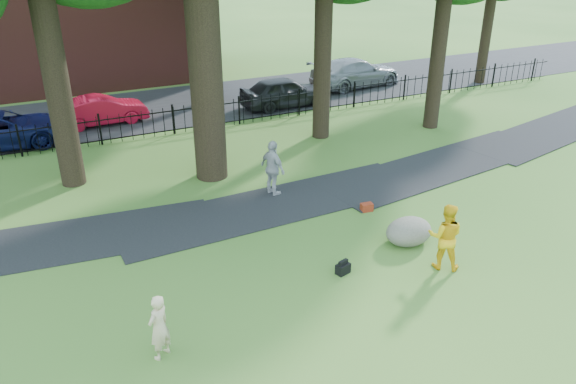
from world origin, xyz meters
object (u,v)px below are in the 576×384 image
man (445,237)px  boulder (409,230)px  red_sedan (102,110)px  woman (159,327)px

man → boulder: 1.50m
man → boulder: (-0.02, 1.41, -0.51)m
boulder → red_sedan: 15.65m
woman → man: man is taller
woman → man: (7.42, 0.16, 0.16)m
man → red_sedan: size_ratio=0.46×
boulder → red_sedan: size_ratio=0.35×
boulder → woman: bearing=-168.0°
woman → red_sedan: (1.45, 16.04, -0.10)m
boulder → red_sedan: bearing=112.4°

